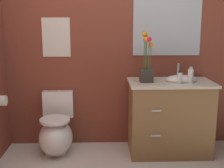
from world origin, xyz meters
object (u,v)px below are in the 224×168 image
wall_poster (56,37)px  wall_mirror (167,26)px  vanity_cabinet (170,116)px  toilet_paper_roll (1,101)px  toilet (56,132)px  lotion_bottle (191,76)px  soap_bottle (180,78)px  flower_vase (147,67)px

wall_poster → wall_mirror: bearing=0.0°
vanity_cabinet → toilet_paper_roll: size_ratio=9.28×
toilet → vanity_cabinet: vanity_cabinet is taller
vanity_cabinet → toilet: bearing=178.8°
toilet → wall_poster: 1.10m
toilet → lotion_bottle: bearing=-5.0°
lotion_bottle → soap_bottle: bearing=-166.0°
toilet → vanity_cabinet: bearing=-1.2°
toilet → wall_mirror: bearing=11.6°
toilet → wall_poster: (0.00, 0.27, 1.07)m
toilet → lotion_bottle: 1.64m
flower_vase → toilet_paper_roll: size_ratio=5.06×
flower_vase → wall_poster: size_ratio=1.23×
toilet → vanity_cabinet: (1.30, -0.03, 0.19)m
soap_bottle → wall_mirror: bearing=98.6°
soap_bottle → toilet_paper_roll: (-1.90, -0.04, -0.23)m
soap_bottle → lotion_bottle: lotion_bottle is taller
toilet → lotion_bottle: lotion_bottle is taller
toilet → flower_vase: flower_vase is taller
toilet → vanity_cabinet: size_ratio=0.68×
toilet_paper_roll → wall_poster: bearing=40.9°
soap_bottle → flower_vase: bearing=161.6°
vanity_cabinet → toilet_paper_roll: bearing=-174.7°
wall_poster → toilet_paper_roll: bearing=-139.1°
soap_bottle → vanity_cabinet: bearing=114.6°
wall_poster → toilet: bearing=-90.0°
toilet → flower_vase: (1.02, -0.05, 0.77)m
vanity_cabinet → soap_bottle: bearing=-65.4°
wall_mirror → toilet: bearing=-168.4°
vanity_cabinet → flower_vase: size_ratio=1.84×
soap_bottle → wall_mirror: wall_mirror is taller
lotion_bottle → wall_poster: 1.59m
flower_vase → soap_bottle: bearing=-18.4°
vanity_cabinet → toilet_paper_roll: vanity_cabinet is taller
toilet → wall_poster: wall_poster is taller
toilet → soap_bottle: 1.52m
flower_vase → wall_poster: bearing=162.9°
lotion_bottle → flower_vase: bearing=169.9°
flower_vase → soap_bottle: flower_vase is taller
flower_vase → wall_mirror: wall_mirror is taller
vanity_cabinet → wall_mirror: size_ratio=1.28×
vanity_cabinet → wall_mirror: wall_mirror is taller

